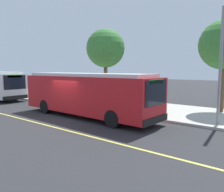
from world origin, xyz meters
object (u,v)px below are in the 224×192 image
(transit_bus_main, at_px, (87,93))
(waiting_bench, at_px, (133,100))
(route_sign_post, at_px, (148,88))
(pedestrian_commuter, at_px, (128,96))

(transit_bus_main, height_order, waiting_bench, transit_bus_main)
(waiting_bench, height_order, route_sign_post, route_sign_post)
(waiting_bench, xyz_separation_m, route_sign_post, (2.89, -2.56, 1.32))
(transit_bus_main, relative_size, route_sign_post, 3.83)
(transit_bus_main, distance_m, pedestrian_commuter, 3.88)
(route_sign_post, distance_m, pedestrian_commuter, 2.83)
(waiting_bench, height_order, pedestrian_commuter, pedestrian_commuter)
(transit_bus_main, xyz_separation_m, route_sign_post, (3.18, 2.69, 0.34))
(route_sign_post, height_order, pedestrian_commuter, route_sign_post)
(transit_bus_main, distance_m, waiting_bench, 5.35)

